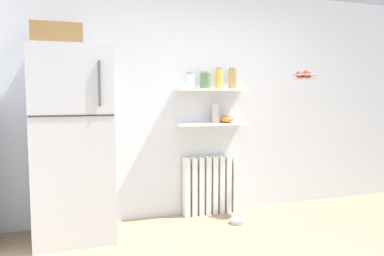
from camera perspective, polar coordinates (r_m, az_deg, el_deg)
back_wall at (r=4.34m, az=1.32°, el=3.89°), size 7.04×0.10×2.60m
refrigerator at (r=3.73m, az=-18.00°, el=-1.74°), size 0.73×0.70×2.03m
radiator at (r=4.38m, az=2.90°, el=-8.82°), size 0.66×0.12×0.68m
wall_shelf_lower at (r=4.24m, az=3.09°, el=0.61°), size 0.83×0.22×0.02m
wall_shelf_upper at (r=4.22m, az=3.12°, el=5.94°), size 0.83×0.22×0.02m
storage_jar_0 at (r=4.14m, az=-0.24°, el=7.35°), size 0.09×0.09×0.18m
storage_jar_1 at (r=4.20m, az=2.02°, el=7.40°), size 0.12×0.12×0.19m
storage_jar_2 at (r=4.26m, az=4.22°, el=7.66°), size 0.08×0.08×0.24m
storage_jar_3 at (r=4.33m, az=6.35°, el=7.63°), size 0.10×0.10×0.24m
vase at (r=4.25m, az=3.71°, el=2.28°), size 0.10×0.10×0.22m
shelf_bowl at (r=4.30m, az=5.37°, el=1.37°), size 0.18×0.18×0.08m
pet_food_bowl at (r=4.17m, az=7.19°, el=-14.08°), size 0.17×0.17×0.05m
hanging_fruit_basket at (r=4.40m, az=17.06°, el=7.79°), size 0.28×0.28×0.10m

